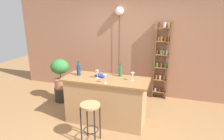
{
  "coord_description": "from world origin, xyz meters",
  "views": [
    {
      "loc": [
        1.19,
        -3.06,
        2.19
      ],
      "look_at": [
        0.05,
        0.55,
        1.04
      ],
      "focal_mm": 30.95,
      "sensor_mm": 36.0,
      "label": 1
    }
  ],
  "objects_px": {
    "plant_stool": "(62,94)",
    "pendant_globe_light": "(119,12)",
    "bar_stool": "(90,114)",
    "bottle_olive_oil": "(79,70)",
    "spice_shelf": "(162,59)",
    "bottle_sauce_amber": "(120,71)",
    "potted_plant": "(60,71)",
    "cookbook": "(101,76)",
    "wine_glass_right": "(105,77)",
    "wine_glass_left": "(97,73)",
    "wine_glass_center": "(133,75)"
  },
  "relations": [
    {
      "from": "spice_shelf",
      "to": "bottle_sauce_amber",
      "type": "xyz_separation_m",
      "value": [
        -0.73,
        -1.29,
        -0.0
      ]
    },
    {
      "from": "spice_shelf",
      "to": "pendant_globe_light",
      "type": "bearing_deg",
      "value": 178.31
    },
    {
      "from": "plant_stool",
      "to": "wine_glass_right",
      "type": "relative_size",
      "value": 2.18
    },
    {
      "from": "bottle_sauce_amber",
      "to": "wine_glass_center",
      "type": "height_order",
      "value": "bottle_sauce_amber"
    },
    {
      "from": "plant_stool",
      "to": "wine_glass_left",
      "type": "height_order",
      "value": "wine_glass_left"
    },
    {
      "from": "bar_stool",
      "to": "spice_shelf",
      "type": "xyz_separation_m",
      "value": [
        0.99,
        2.21,
        0.51
      ]
    },
    {
      "from": "bottle_sauce_amber",
      "to": "cookbook",
      "type": "distance_m",
      "value": 0.4
    },
    {
      "from": "potted_plant",
      "to": "bottle_olive_oil",
      "type": "xyz_separation_m",
      "value": [
        0.8,
        -0.54,
        0.25
      ]
    },
    {
      "from": "plant_stool",
      "to": "pendant_globe_light",
      "type": "relative_size",
      "value": 0.15
    },
    {
      "from": "bottle_sauce_amber",
      "to": "potted_plant",
      "type": "bearing_deg",
      "value": 167.8
    },
    {
      "from": "plant_stool",
      "to": "pendant_globe_light",
      "type": "xyz_separation_m",
      "value": [
        1.23,
        0.97,
        1.99
      ]
    },
    {
      "from": "bottle_sauce_amber",
      "to": "bottle_olive_oil",
      "type": "bearing_deg",
      "value": -166.9
    },
    {
      "from": "spice_shelf",
      "to": "bottle_olive_oil",
      "type": "bearing_deg",
      "value": -136.41
    },
    {
      "from": "bottle_olive_oil",
      "to": "cookbook",
      "type": "relative_size",
      "value": 1.39
    },
    {
      "from": "plant_stool",
      "to": "pendant_globe_light",
      "type": "height_order",
      "value": "pendant_globe_light"
    },
    {
      "from": "bar_stool",
      "to": "bottle_olive_oil",
      "type": "distance_m",
      "value": 1.06
    },
    {
      "from": "wine_glass_right",
      "to": "wine_glass_center",
      "type": "bearing_deg",
      "value": 31.26
    },
    {
      "from": "wine_glass_left",
      "to": "wine_glass_right",
      "type": "bearing_deg",
      "value": -41.24
    },
    {
      "from": "spice_shelf",
      "to": "potted_plant",
      "type": "height_order",
      "value": "spice_shelf"
    },
    {
      "from": "bottle_olive_oil",
      "to": "wine_glass_left",
      "type": "distance_m",
      "value": 0.44
    },
    {
      "from": "wine_glass_center",
      "to": "wine_glass_right",
      "type": "relative_size",
      "value": 1.0
    },
    {
      "from": "wine_glass_left",
      "to": "cookbook",
      "type": "height_order",
      "value": "wine_glass_left"
    },
    {
      "from": "bottle_olive_oil",
      "to": "bar_stool",
      "type": "bearing_deg",
      "value": -52.31
    },
    {
      "from": "plant_stool",
      "to": "wine_glass_center",
      "type": "height_order",
      "value": "wine_glass_center"
    },
    {
      "from": "plant_stool",
      "to": "bottle_olive_oil",
      "type": "height_order",
      "value": "bottle_olive_oil"
    },
    {
      "from": "cookbook",
      "to": "wine_glass_center",
      "type": "bearing_deg",
      "value": 10.45
    },
    {
      "from": "potted_plant",
      "to": "wine_glass_left",
      "type": "height_order",
      "value": "wine_glass_left"
    },
    {
      "from": "bottle_sauce_amber",
      "to": "bar_stool",
      "type": "bearing_deg",
      "value": -105.94
    },
    {
      "from": "bar_stool",
      "to": "potted_plant",
      "type": "xyz_separation_m",
      "value": [
        -1.36,
        1.27,
        0.27
      ]
    },
    {
      "from": "potted_plant",
      "to": "bottle_sauce_amber",
      "type": "height_order",
      "value": "bottle_sauce_amber"
    },
    {
      "from": "wine_glass_center",
      "to": "pendant_globe_light",
      "type": "distance_m",
      "value": 2.0
    },
    {
      "from": "bar_stool",
      "to": "wine_glass_center",
      "type": "xyz_separation_m",
      "value": [
        0.56,
        0.74,
        0.52
      ]
    },
    {
      "from": "potted_plant",
      "to": "pendant_globe_light",
      "type": "height_order",
      "value": "pendant_globe_light"
    },
    {
      "from": "potted_plant",
      "to": "cookbook",
      "type": "height_order",
      "value": "potted_plant"
    },
    {
      "from": "spice_shelf",
      "to": "bottle_olive_oil",
      "type": "height_order",
      "value": "spice_shelf"
    },
    {
      "from": "wine_glass_left",
      "to": "wine_glass_right",
      "type": "height_order",
      "value": "same"
    },
    {
      "from": "potted_plant",
      "to": "bottle_olive_oil",
      "type": "bearing_deg",
      "value": -34.37
    },
    {
      "from": "bar_stool",
      "to": "spice_shelf",
      "type": "relative_size",
      "value": 0.36
    },
    {
      "from": "plant_stool",
      "to": "cookbook",
      "type": "xyz_separation_m",
      "value": [
        1.26,
        -0.49,
        0.78
      ]
    },
    {
      "from": "spice_shelf",
      "to": "pendant_globe_light",
      "type": "distance_m",
      "value": 1.6
    },
    {
      "from": "wine_glass_left",
      "to": "wine_glass_center",
      "type": "height_order",
      "value": "same"
    },
    {
      "from": "bottle_olive_oil",
      "to": "wine_glass_center",
      "type": "height_order",
      "value": "bottle_olive_oil"
    },
    {
      "from": "plant_stool",
      "to": "wine_glass_right",
      "type": "bearing_deg",
      "value": -28.85
    },
    {
      "from": "plant_stool",
      "to": "cookbook",
      "type": "bearing_deg",
      "value": -21.15
    },
    {
      "from": "spice_shelf",
      "to": "wine_glass_right",
      "type": "distance_m",
      "value": 1.96
    },
    {
      "from": "pendant_globe_light",
      "to": "cookbook",
      "type": "bearing_deg",
      "value": -88.85
    },
    {
      "from": "plant_stool",
      "to": "potted_plant",
      "type": "height_order",
      "value": "potted_plant"
    },
    {
      "from": "spice_shelf",
      "to": "bottle_sauce_amber",
      "type": "height_order",
      "value": "spice_shelf"
    },
    {
      "from": "potted_plant",
      "to": "pendant_globe_light",
      "type": "bearing_deg",
      "value": 38.35
    },
    {
      "from": "bottle_olive_oil",
      "to": "wine_glass_left",
      "type": "xyz_separation_m",
      "value": [
        0.44,
        -0.06,
        0.01
      ]
    }
  ]
}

